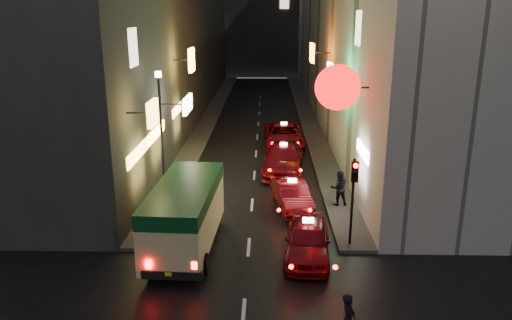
# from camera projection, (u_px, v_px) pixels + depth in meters

# --- Properties ---
(building_left) EXTENTS (7.61, 52.00, 18.00)m
(building_left) POSITION_uv_depth(u_px,v_px,m) (164.00, 11.00, 41.74)
(building_left) COLOR #373432
(building_left) RESTS_ON ground
(building_right) EXTENTS (8.29, 52.00, 18.00)m
(building_right) POSITION_uv_depth(u_px,v_px,m) (355.00, 11.00, 41.42)
(building_right) COLOR #ADA79F
(building_right) RESTS_ON ground
(sidewalk_left) EXTENTS (1.50, 52.00, 0.15)m
(sidewalk_left) POSITION_uv_depth(u_px,v_px,m) (211.00, 115.00, 44.23)
(sidewalk_left) COLOR #454340
(sidewalk_left) RESTS_ON ground
(sidewalk_right) EXTENTS (1.50, 52.00, 0.15)m
(sidewalk_right) POSITION_uv_depth(u_px,v_px,m) (307.00, 116.00, 44.06)
(sidewalk_right) COLOR #454340
(sidewalk_right) RESTS_ON ground
(minibus) EXTENTS (2.46, 6.25, 2.65)m
(minibus) POSITION_uv_depth(u_px,v_px,m) (185.00, 209.00, 19.18)
(minibus) COLOR #D9C987
(minibus) RESTS_ON ground
(taxi_near) EXTENTS (2.62, 5.36, 1.82)m
(taxi_near) POSITION_uv_depth(u_px,v_px,m) (308.00, 237.00, 18.76)
(taxi_near) COLOR maroon
(taxi_near) RESTS_ON ground
(taxi_second) EXTENTS (2.70, 5.00, 1.68)m
(taxi_second) POSITION_uv_depth(u_px,v_px,m) (292.00, 193.00, 23.46)
(taxi_second) COLOR maroon
(taxi_second) RESTS_ON ground
(taxi_third) EXTENTS (2.87, 5.97, 2.01)m
(taxi_third) POSITION_uv_depth(u_px,v_px,m) (283.00, 157.00, 28.72)
(taxi_third) COLOR maroon
(taxi_third) RESTS_ON ground
(taxi_far) EXTENTS (2.52, 5.79, 1.99)m
(taxi_far) POSITION_uv_depth(u_px,v_px,m) (284.00, 134.00, 34.07)
(taxi_far) COLOR maroon
(taxi_far) RESTS_ON ground
(pedestrian_crossing) EXTENTS (0.55, 0.67, 1.75)m
(pedestrian_crossing) POSITION_uv_depth(u_px,v_px,m) (348.00, 316.00, 13.80)
(pedestrian_crossing) COLOR black
(pedestrian_crossing) RESTS_ON ground
(pedestrian_sidewalk) EXTENTS (0.76, 0.52, 1.90)m
(pedestrian_sidewalk) POSITION_uv_depth(u_px,v_px,m) (339.00, 186.00, 23.41)
(pedestrian_sidewalk) COLOR black
(pedestrian_sidewalk) RESTS_ON sidewalk_right
(traffic_light) EXTENTS (0.26, 0.43, 3.50)m
(traffic_light) POSITION_uv_depth(u_px,v_px,m) (354.00, 184.00, 18.87)
(traffic_light) COLOR black
(traffic_light) RESTS_ON sidewalk_right
(lamp_post) EXTENTS (0.28, 0.28, 6.22)m
(lamp_post) POSITION_uv_depth(u_px,v_px,m) (161.00, 129.00, 23.07)
(lamp_post) COLOR black
(lamp_post) RESTS_ON sidewalk_left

